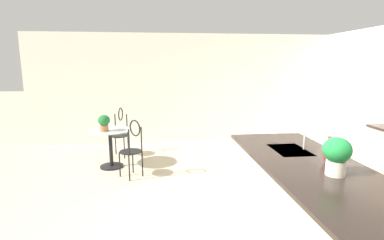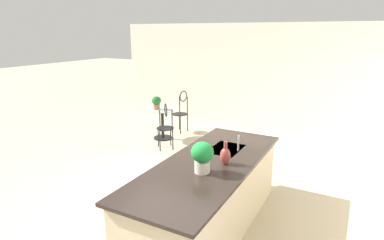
{
  "view_description": "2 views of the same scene",
  "coord_description": "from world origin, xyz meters",
  "px_view_note": "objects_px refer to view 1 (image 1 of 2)",
  "views": [
    {
      "loc": [
        3.06,
        -0.73,
        1.95
      ],
      "look_at": [
        -1.38,
        -0.24,
        1.1
      ],
      "focal_mm": 27.36,
      "sensor_mm": 36.0,
      "label": 1
    },
    {
      "loc": [
        3.66,
        2.42,
        2.49
      ],
      "look_at": [
        -1.63,
        -0.43,
        0.83
      ],
      "focal_mm": 30.04,
      "sensor_mm": 36.0,
      "label": 2
    }
  ],
  "objects_px": {
    "chair_near_window": "(120,130)",
    "potted_plant_on_table": "(104,122)",
    "chair_by_island": "(132,146)",
    "potted_plant_counter_near": "(337,154)",
    "bistro_table": "(111,145)",
    "vase_on_counter": "(329,153)"
  },
  "relations": [
    {
      "from": "potted_plant_on_table",
      "to": "vase_on_counter",
      "type": "xyz_separation_m",
      "value": [
        2.61,
        2.8,
        0.12
      ]
    },
    {
      "from": "bistro_table",
      "to": "chair_near_window",
      "type": "height_order",
      "value": "chair_near_window"
    },
    {
      "from": "chair_by_island",
      "to": "vase_on_counter",
      "type": "relative_size",
      "value": 3.62
    },
    {
      "from": "potted_plant_on_table",
      "to": "potted_plant_counter_near",
      "type": "xyz_separation_m",
      "value": [
        2.96,
        2.66,
        0.22
      ]
    },
    {
      "from": "bistro_table",
      "to": "vase_on_counter",
      "type": "height_order",
      "value": "vase_on_counter"
    },
    {
      "from": "chair_near_window",
      "to": "potted_plant_counter_near",
      "type": "relative_size",
      "value": 2.83
    },
    {
      "from": "chair_by_island",
      "to": "vase_on_counter",
      "type": "bearing_deg",
      "value": 46.57
    },
    {
      "from": "potted_plant_on_table",
      "to": "chair_by_island",
      "type": "bearing_deg",
      "value": 49.22
    },
    {
      "from": "bistro_table",
      "to": "potted_plant_counter_near",
      "type": "xyz_separation_m",
      "value": [
        3.08,
        2.59,
        0.68
      ]
    },
    {
      "from": "chair_by_island",
      "to": "potted_plant_counter_near",
      "type": "relative_size",
      "value": 2.83
    },
    {
      "from": "chair_near_window",
      "to": "potted_plant_on_table",
      "type": "xyz_separation_m",
      "value": [
        0.85,
        -0.16,
        0.34
      ]
    },
    {
      "from": "chair_near_window",
      "to": "potted_plant_on_table",
      "type": "height_order",
      "value": "potted_plant_on_table"
    },
    {
      "from": "chair_by_island",
      "to": "vase_on_counter",
      "type": "distance_m",
      "value": 3.15
    },
    {
      "from": "vase_on_counter",
      "to": "bistro_table",
      "type": "bearing_deg",
      "value": -134.99
    },
    {
      "from": "bistro_table",
      "to": "vase_on_counter",
      "type": "relative_size",
      "value": 2.78
    },
    {
      "from": "potted_plant_counter_near",
      "to": "chair_by_island",
      "type": "bearing_deg",
      "value": -139.57
    },
    {
      "from": "potted_plant_on_table",
      "to": "vase_on_counter",
      "type": "height_order",
      "value": "vase_on_counter"
    },
    {
      "from": "chair_near_window",
      "to": "potted_plant_counter_near",
      "type": "xyz_separation_m",
      "value": [
        3.81,
        2.5,
        0.56
      ]
    },
    {
      "from": "chair_by_island",
      "to": "vase_on_counter",
      "type": "height_order",
      "value": "vase_on_counter"
    },
    {
      "from": "potted_plant_on_table",
      "to": "potted_plant_counter_near",
      "type": "height_order",
      "value": "potted_plant_counter_near"
    },
    {
      "from": "bistro_table",
      "to": "vase_on_counter",
      "type": "bearing_deg",
      "value": 45.01
    },
    {
      "from": "bistro_table",
      "to": "chair_near_window",
      "type": "distance_m",
      "value": 0.75
    }
  ]
}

